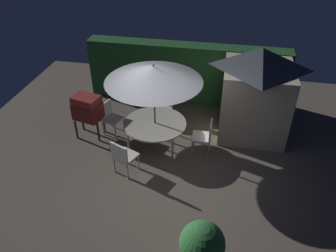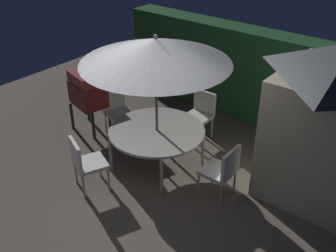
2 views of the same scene
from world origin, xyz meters
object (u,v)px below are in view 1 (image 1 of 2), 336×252
Objects in this scene: patio_umbrella at (154,74)px; bbq_grill at (87,108)px; garden_shed at (256,92)px; patio_table at (155,124)px; chair_near_shed at (205,135)px; potted_plant_by_shed at (202,245)px; chair_far_side at (164,104)px; chair_toward_house at (123,156)px; chair_toward_hedge at (110,116)px.

bbq_grill is at bearing 175.11° from patio_umbrella.
garden_shed reaches higher than patio_table.
bbq_grill is 3.12m from chair_near_shed.
patio_umbrella reaches higher than potted_plant_by_shed.
bbq_grill is 1.33× the size of chair_far_side.
patio_umbrella is at bearing 66.62° from chair_toward_house.
garden_shed is at bearing 25.74° from patio_umbrella.
bbq_grill reaches higher than chair_far_side.
potted_plant_by_shed is (1.53, -3.18, -1.53)m from patio_umbrella.
garden_shed reaches higher than chair_toward_house.
chair_near_shed is at bearing 94.74° from potted_plant_by_shed.
bbq_grill is at bearing 136.24° from chair_toward_house.
patio_table is 0.67× the size of patio_umbrella.
patio_table is at bearing 115.71° from potted_plant_by_shed.
chair_toward_house is at bearing -101.01° from chair_far_side.
garden_shed is 2.70× the size of chair_toward_house.
patio_table is 1.74× the size of chair_near_shed.
chair_toward_hedge is (-1.32, -0.88, 0.00)m from chair_far_side.
bbq_grill reaches higher than chair_toward_house.
chair_far_side is at bearing 177.24° from garden_shed.
bbq_grill is (-1.84, 0.16, 0.15)m from patio_table.
chair_toward_house is at bearing -113.38° from patio_umbrella.
chair_toward_house is (-0.49, -1.13, -1.56)m from patio_umbrella.
patio_umbrella is 2.09m from chair_toward_hedge.
chair_near_shed is 3.20m from potted_plant_by_shed.
patio_umbrella is at bearing -154.26° from garden_shed.
garden_shed is 3.90m from chair_toward_hedge.
chair_near_shed is at bearing 0.58° from patio_umbrella.
patio_umbrella is 2.59× the size of chair_far_side.
patio_table is 1.74× the size of chair_toward_house.
potted_plant_by_shed reaches higher than chair_near_shed.
patio_umbrella is 2.01m from chair_near_shed.
bbq_grill is at bearing 135.27° from potted_plant_by_shed.
garden_shed is 2.45× the size of potted_plant_by_shed.
garden_shed is 2.54m from chair_far_side.
chair_far_side is at bearing 90.88° from patio_table.
bbq_grill is 2.16m from chair_far_side.
chair_toward_hedge is at bearing 26.28° from bbq_grill.
bbq_grill is at bearing 177.33° from chair_near_shed.
chair_near_shed is 1.00× the size of chair_toward_house.
chair_near_shed is (-1.16, -1.15, -0.71)m from garden_shed.
chair_near_shed and chair_toward_house have the same top height.
chair_toward_house is 0.91× the size of potted_plant_by_shed.
garden_shed is at bearing 11.49° from chair_toward_hedge.
patio_umbrella is (-2.42, -1.17, 0.84)m from garden_shed.
patio_umbrella is at bearing -4.89° from bbq_grill.
patio_umbrella reaches higher than chair_toward_hedge.
potted_plant_by_shed is at bearing -70.85° from chair_far_side.
chair_toward_hedge is 0.91× the size of potted_plant_by_shed.
chair_near_shed is at bearing 0.58° from patio_table.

